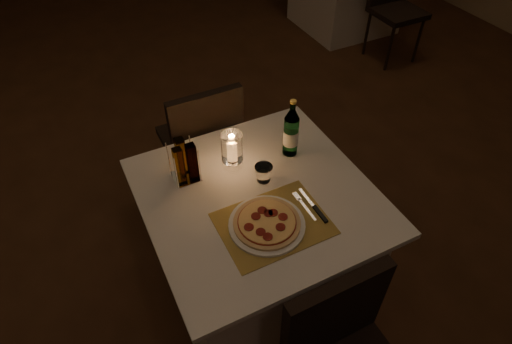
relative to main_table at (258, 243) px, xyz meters
name	(u,v)px	position (x,y,z in m)	size (l,w,h in m)	color
floor	(192,224)	(-0.18, 0.57, -0.38)	(8.00, 10.00, 0.02)	#422515
main_table	(258,243)	(0.00, 0.00, 0.00)	(1.00, 1.00, 0.74)	silver
chair_far	(203,136)	(0.00, 0.71, 0.18)	(0.42, 0.42, 0.90)	black
placemat	(273,223)	(-0.02, -0.18, 0.37)	(0.45, 0.34, 0.00)	#A68539
plate	(267,225)	(-0.05, -0.18, 0.38)	(0.32, 0.32, 0.01)	white
pizza	(267,222)	(-0.05, -0.18, 0.39)	(0.28, 0.28, 0.02)	#D8B77F
fork	(303,204)	(0.15, -0.15, 0.37)	(0.02, 0.18, 0.00)	silver
knife	(317,210)	(0.18, -0.21, 0.37)	(0.02, 0.22, 0.01)	black
tumbler	(264,173)	(0.06, 0.07, 0.41)	(0.08, 0.08, 0.08)	white
water_bottle	(291,133)	(0.27, 0.18, 0.49)	(0.07, 0.07, 0.31)	#5AA768
hurricane_candle	(232,149)	(-0.03, 0.21, 0.48)	(0.10, 0.10, 0.19)	white
cruet_caddy	(185,163)	(-0.25, 0.24, 0.46)	(0.12, 0.12, 0.21)	white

